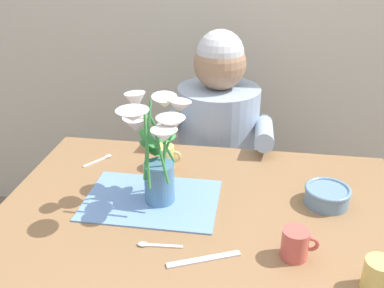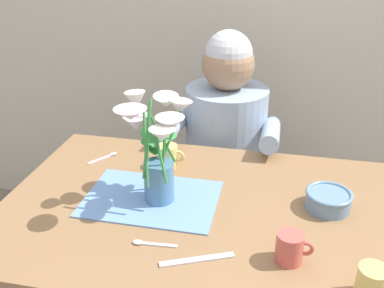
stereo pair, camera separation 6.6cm
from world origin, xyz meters
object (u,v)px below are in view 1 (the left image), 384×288
(coffee_cup, at_px, (379,275))
(seated_person, at_px, (217,161))
(tea_cup, at_px, (296,244))
(ceramic_bowl, at_px, (327,195))
(ceramic_mug, at_px, (165,157))
(flower_vase, at_px, (157,144))
(dinner_knife, at_px, (204,259))

(coffee_cup, bearing_deg, seated_person, 117.01)
(seated_person, relative_size, tea_cup, 12.20)
(ceramic_bowl, xyz_separation_m, coffee_cup, (0.07, -0.34, 0.01))
(ceramic_bowl, distance_m, coffee_cup, 0.35)
(ceramic_bowl, height_order, coffee_cup, coffee_cup)
(seated_person, distance_m, ceramic_bowl, 0.69)
(seated_person, distance_m, coffee_cup, 1.02)
(coffee_cup, relative_size, ceramic_mug, 1.00)
(flower_vase, distance_m, ceramic_mug, 0.26)
(seated_person, xyz_separation_m, ceramic_bowl, (0.38, -0.54, 0.21))
(coffee_cup, distance_m, ceramic_mug, 0.77)
(seated_person, relative_size, ceramic_mug, 12.20)
(coffee_cup, height_order, ceramic_mug, same)
(tea_cup, bearing_deg, ceramic_mug, 135.82)
(coffee_cup, bearing_deg, tea_cup, 154.97)
(ceramic_bowl, bearing_deg, dinner_knife, -137.35)
(ceramic_mug, bearing_deg, coffee_cup, -39.34)
(seated_person, xyz_separation_m, flower_vase, (-0.12, -0.61, 0.37))
(dinner_knife, distance_m, tea_cup, 0.23)
(ceramic_bowl, height_order, dinner_knife, ceramic_bowl)
(ceramic_bowl, bearing_deg, ceramic_mug, 164.26)
(coffee_cup, bearing_deg, ceramic_bowl, 101.90)
(ceramic_bowl, xyz_separation_m, tea_cup, (-0.11, -0.26, 0.01))
(dinner_knife, relative_size, ceramic_mug, 2.04)
(flower_vase, distance_m, ceramic_bowl, 0.53)
(seated_person, height_order, ceramic_mug, seated_person)
(seated_person, xyz_separation_m, ceramic_mug, (-0.14, -0.40, 0.22))
(flower_vase, distance_m, coffee_cup, 0.65)
(seated_person, distance_m, tea_cup, 0.87)
(tea_cup, bearing_deg, dinner_knife, -167.93)
(dinner_knife, bearing_deg, tea_cup, -11.72)
(flower_vase, bearing_deg, dinner_knife, -55.24)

